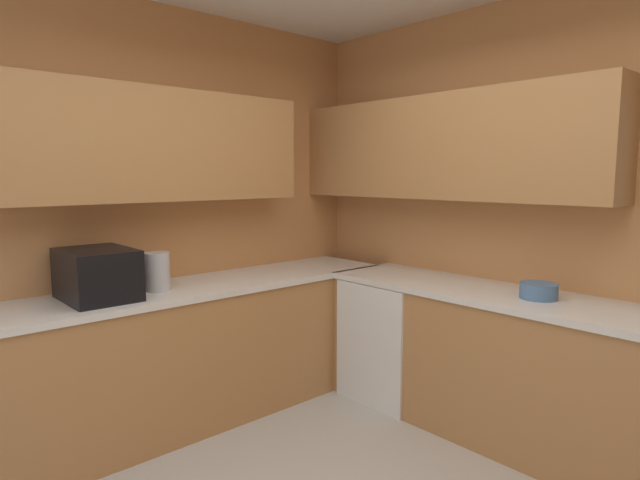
% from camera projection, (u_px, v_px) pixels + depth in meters
% --- Properties ---
extents(room_shell, '(4.04, 3.79, 2.79)m').
position_uv_depth(room_shell, '(372.00, 134.00, 2.55)').
color(room_shell, '#C6844C').
rests_on(room_shell, ground_plane).
extents(counter_run_left, '(0.65, 3.40, 0.91)m').
position_uv_depth(counter_run_left, '(162.00, 360.00, 3.33)').
color(counter_run_left, '#AD7542').
rests_on(counter_run_left, ground_plane).
extents(counter_run_back, '(3.13, 0.65, 0.91)m').
position_uv_depth(counter_run_back, '(563.00, 382.00, 2.98)').
color(counter_run_back, '#AD7542').
rests_on(counter_run_back, ground_plane).
extents(dishwasher, '(0.60, 0.60, 0.86)m').
position_uv_depth(dishwasher, '(395.00, 338.00, 3.84)').
color(dishwasher, white).
rests_on(dishwasher, ground_plane).
extents(microwave, '(0.48, 0.36, 0.29)m').
position_uv_depth(microwave, '(97.00, 274.00, 3.01)').
color(microwave, black).
rests_on(microwave, counter_run_left).
extents(kettle, '(0.15, 0.15, 0.24)m').
position_uv_depth(kettle, '(157.00, 272.00, 3.24)').
color(kettle, '#B7B7BC').
rests_on(kettle, counter_run_left).
extents(bowl, '(0.21, 0.21, 0.09)m').
position_uv_depth(bowl, '(539.00, 291.00, 3.04)').
color(bowl, '#4C7099').
rests_on(bowl, counter_run_back).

